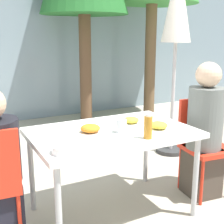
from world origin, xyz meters
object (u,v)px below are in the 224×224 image
at_px(closed_umbrella, 177,11).
at_px(salad_bowl, 66,149).
at_px(chair_right, 203,138).
at_px(drinking_cup, 121,126).
at_px(bottle, 148,127).
at_px(person_right, 204,133).

height_order(closed_umbrella, salad_bowl, closed_umbrella).
bearing_deg(chair_right, drinking_cup, 10.28).
height_order(chair_right, salad_bowl, chair_right).
xyz_separation_m(closed_umbrella, drinking_cup, (-1.28, -0.98, -0.95)).
height_order(bottle, salad_bowl, bottle).
bearing_deg(person_right, salad_bowl, 14.55).
bearing_deg(bottle, drinking_cup, 116.05).
bearing_deg(drinking_cup, chair_right, 3.38).
relative_size(person_right, closed_umbrella, 0.53).
height_order(chair_right, bottle, bottle).
height_order(person_right, drinking_cup, person_right).
distance_m(chair_right, person_right, 0.12).
bearing_deg(bottle, person_right, 14.31).
distance_m(person_right, salad_bowl, 1.39).
height_order(person_right, closed_umbrella, closed_umbrella).
bearing_deg(chair_right, bottle, 25.03).
xyz_separation_m(person_right, salad_bowl, (-1.37, -0.18, 0.15)).
relative_size(chair_right, person_right, 0.71).
relative_size(chair_right, drinking_cup, 8.42).
height_order(closed_umbrella, bottle, closed_umbrella).
distance_m(closed_umbrella, bottle, 1.91).
xyz_separation_m(bottle, drinking_cup, (-0.10, 0.21, -0.04)).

